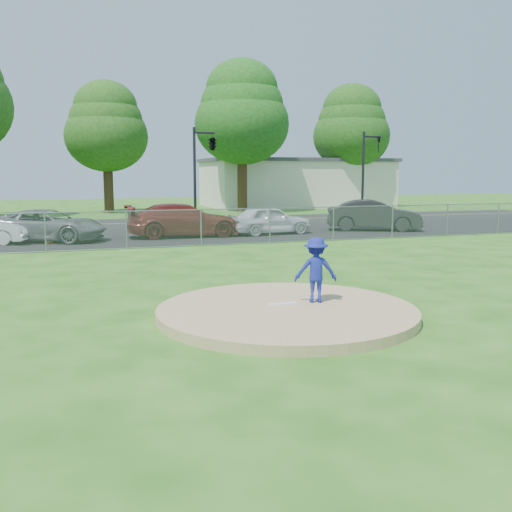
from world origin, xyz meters
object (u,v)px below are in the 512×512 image
(tree_far_right, at_px, (351,127))
(pitcher, at_px, (316,270))
(tree_center, at_px, (106,126))
(parked_car_darkred, at_px, (184,220))
(parked_car_pearl, at_px, (270,220))
(traffic_cone, at_px, (49,236))
(traffic_signal_right, at_px, (366,167))
(tree_right, at_px, (242,112))
(traffic_signal_center, at_px, (211,145))
(commercial_building, at_px, (296,182))
(parked_car_gray, at_px, (47,225))
(parked_car_charcoal, at_px, (374,215))

(tree_far_right, height_order, pitcher, tree_far_right)
(tree_center, height_order, parked_car_darkred, tree_center)
(pitcher, xyz_separation_m, parked_car_pearl, (4.49, 15.19, -0.19))
(tree_center, height_order, traffic_cone, tree_center)
(traffic_signal_right, distance_m, parked_car_pearl, 11.43)
(tree_right, distance_m, parked_car_darkred, 19.42)
(traffic_signal_center, bearing_deg, parked_car_darkred, -114.89)
(parked_car_darkred, distance_m, parked_car_pearl, 4.23)
(commercial_building, relative_size, parked_car_gray, 3.25)
(parked_car_charcoal, bearing_deg, tree_center, 57.27)
(traffic_signal_right, height_order, pitcher, traffic_signal_right)
(tree_far_right, xyz_separation_m, traffic_signal_right, (-5.76, -13.00, -3.70))
(tree_center, xyz_separation_m, traffic_cone, (-3.95, -19.07, -6.13))
(parked_car_darkred, height_order, parked_car_charcoal, parked_car_charcoal)
(tree_far_right, relative_size, parked_car_gray, 2.13)
(tree_center, distance_m, parked_car_pearl, 20.41)
(commercial_building, relative_size, parked_car_charcoal, 3.39)
(tree_far_right, relative_size, parked_car_charcoal, 2.22)
(parked_car_pearl, bearing_deg, tree_far_right, -43.47)
(traffic_cone, xyz_separation_m, parked_car_darkred, (5.98, 0.74, 0.45))
(parked_car_darkred, bearing_deg, traffic_signal_center, -23.50)
(traffic_signal_center, height_order, parked_car_charcoal, traffic_signal_center)
(traffic_signal_center, height_order, traffic_cone, traffic_signal_center)
(commercial_building, distance_m, parked_car_darkred, 26.92)
(tree_far_right, bearing_deg, parked_car_darkred, -134.46)
(tree_center, bearing_deg, parked_car_pearl, -71.37)
(tree_center, bearing_deg, parked_car_gray, -102.40)
(tree_right, xyz_separation_m, traffic_signal_center, (-5.03, -10.00, -3.04))
(parked_car_gray, relative_size, parked_car_charcoal, 1.05)
(tree_center, xyz_separation_m, parked_car_charcoal, (12.05, -18.52, -5.66))
(pitcher, distance_m, parked_car_gray, 16.51)
(traffic_signal_right, height_order, parked_car_charcoal, traffic_signal_right)
(commercial_building, xyz_separation_m, parked_car_pearl, (-10.74, -22.56, -1.45))
(traffic_signal_center, distance_m, parked_car_charcoal, 10.35)
(parked_car_pearl, xyz_separation_m, parked_car_charcoal, (5.79, 0.04, 0.10))
(traffic_signal_center, bearing_deg, tree_center, 112.49)
(traffic_signal_right, xyz_separation_m, parked_car_gray, (-19.26, -6.28, -2.65))
(tree_center, distance_m, tree_far_right, 21.03)
(parked_car_pearl, relative_size, parked_car_charcoal, 0.85)
(traffic_signal_center, bearing_deg, tree_right, 63.29)
(tree_right, distance_m, pitcher, 33.48)
(traffic_signal_center, bearing_deg, parked_car_gray, -145.05)
(traffic_signal_center, xyz_separation_m, pitcher, (-3.20, -21.74, -3.71))
(commercial_building, bearing_deg, parked_car_darkred, -123.83)
(traffic_signal_center, bearing_deg, parked_car_pearl, -78.90)
(tree_right, xyz_separation_m, traffic_signal_right, (5.24, -10.00, -4.29))
(traffic_signal_center, relative_size, pitcher, 3.99)
(traffic_signal_center, relative_size, parked_car_darkred, 1.05)
(tree_right, xyz_separation_m, parked_car_charcoal, (2.05, -16.52, -6.84))
(parked_car_darkred, bearing_deg, parked_car_pearl, -91.69)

